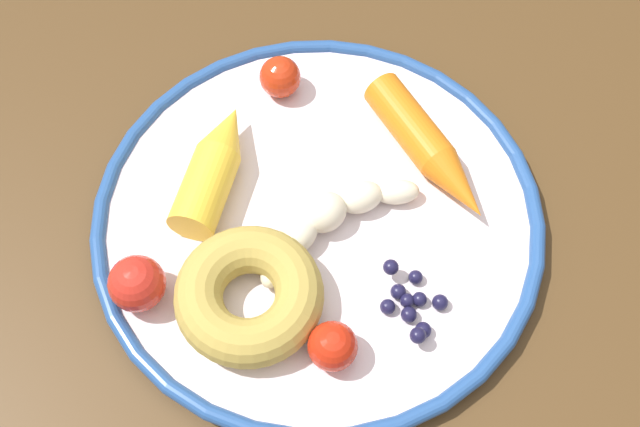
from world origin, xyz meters
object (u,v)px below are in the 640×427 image
at_px(plate, 320,215).
at_px(carrot_orange, 429,149).
at_px(carrot_yellow, 214,166).
at_px(tomato_near, 280,77).
at_px(banana, 331,218).
at_px(tomato_far, 137,284).
at_px(blueberry_pile, 411,303).
at_px(tomato_mid, 333,346).
at_px(donut, 249,295).
at_px(dining_table, 345,294).

bearing_deg(plate, carrot_orange, -11.35).
distance_m(carrot_yellow, tomato_near, 0.10).
xyz_separation_m(banana, tomato_far, (-0.14, 0.05, 0.01)).
xyz_separation_m(blueberry_pile, tomato_far, (-0.14, 0.14, 0.01)).
bearing_deg(plate, tomato_mid, -127.00).
relative_size(banana, tomato_near, 4.34).
bearing_deg(banana, tomato_near, 66.34).
bearing_deg(tomato_far, tomato_mid, -59.40).
bearing_deg(carrot_orange, tomato_mid, -156.73).
relative_size(blueberry_pile, tomato_far, 1.49).
xyz_separation_m(plate, tomato_near, (0.05, 0.11, 0.02)).
bearing_deg(carrot_yellow, donut, -114.73).
bearing_deg(blueberry_pile, tomato_mid, 170.65).
bearing_deg(tomato_near, dining_table, -110.93).
xyz_separation_m(banana, carrot_yellow, (-0.04, 0.09, 0.01)).
bearing_deg(tomato_far, blueberry_pile, -44.21).
height_order(banana, blueberry_pile, banana).
xyz_separation_m(banana, tomato_mid, (-0.07, -0.08, 0.00)).
bearing_deg(banana, tomato_far, 161.26).
distance_m(carrot_orange, tomato_mid, 0.18).
bearing_deg(tomato_mid, carrot_orange, 23.27).
distance_m(banana, blueberry_pile, 0.09).
xyz_separation_m(dining_table, banana, (0.00, 0.02, 0.11)).
distance_m(carrot_orange, tomato_far, 0.24).
xyz_separation_m(banana, carrot_orange, (0.10, -0.01, 0.00)).
bearing_deg(plate, dining_table, -93.35).
distance_m(dining_table, banana, 0.11).
bearing_deg(carrot_orange, donut, -178.78).
bearing_deg(tomato_near, tomato_far, -158.52).
bearing_deg(banana, carrot_orange, -3.62).
xyz_separation_m(carrot_yellow, tomato_far, (-0.10, -0.04, 0.00)).
bearing_deg(dining_table, banana, 86.17).
xyz_separation_m(donut, tomato_near, (0.14, 0.13, -0.00)).
bearing_deg(carrot_yellow, dining_table, -71.23).
xyz_separation_m(dining_table, tomato_mid, (-0.07, -0.05, 0.11)).
bearing_deg(tomato_mid, plate, 53.00).
bearing_deg(carrot_yellow, blueberry_pile, -77.95).
height_order(banana, tomato_far, tomato_far).
bearing_deg(plate, blueberry_pile, -91.35).
xyz_separation_m(plate, carrot_orange, (0.10, -0.02, 0.02)).
bearing_deg(donut, tomato_mid, -73.93).
height_order(plate, tomato_near, tomato_near).
bearing_deg(tomato_near, blueberry_pile, -104.89).
relative_size(carrot_yellow, donut, 1.07).
bearing_deg(carrot_orange, dining_table, -170.84).
bearing_deg(blueberry_pile, banana, 88.83).
distance_m(tomato_near, tomato_far, 0.21).
distance_m(carrot_yellow, blueberry_pile, 0.18).
distance_m(dining_table, tomato_mid, 0.14).
distance_m(donut, tomato_mid, 0.07).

